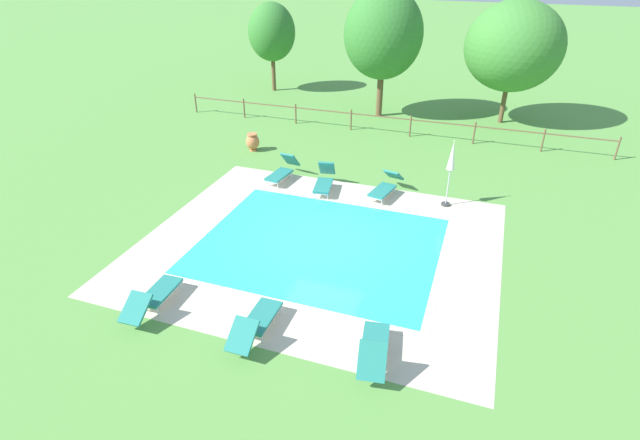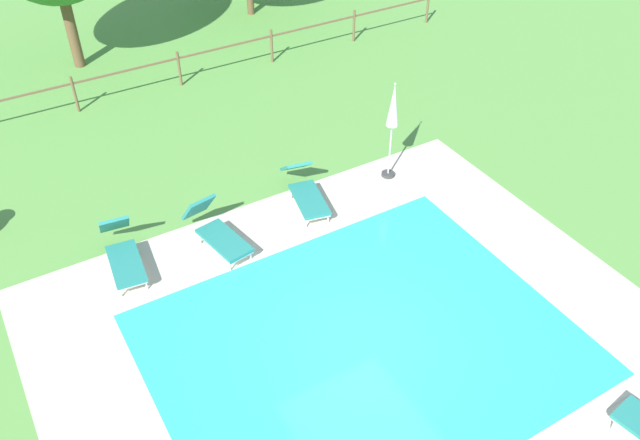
{
  "view_description": "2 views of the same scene",
  "coord_description": "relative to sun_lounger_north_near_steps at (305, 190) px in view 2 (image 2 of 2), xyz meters",
  "views": [
    {
      "loc": [
        4.44,
        -12.44,
        8.28
      ],
      "look_at": [
        -0.15,
        0.5,
        0.6
      ],
      "focal_mm": 27.73,
      "sensor_mm": 36.0,
      "label": 1
    },
    {
      "loc": [
        -4.68,
        -6.4,
        9.33
      ],
      "look_at": [
        0.41,
        2.22,
        1.16
      ],
      "focal_mm": 37.38,
      "sensor_mm": 36.0,
      "label": 2
    }
  ],
  "objects": [
    {
      "name": "ground_plane",
      "position": [
        -1.17,
        -4.15,
        -0.37
      ],
      "size": [
        160.0,
        160.0,
        0.0
      ],
      "primitive_type": "plane",
      "color": "#599342"
    },
    {
      "name": "sun_lounger_south_near_corner",
      "position": [
        -4.21,
        0.02,
        0.02
      ],
      "size": [
        0.81,
        1.94,
        0.96
      ],
      "color": "#237A70",
      "rests_on": "ground"
    },
    {
      "name": "patio_umbrella_closed_row_west",
      "position": [
        2.25,
        -0.07,
        1.35
      ],
      "size": [
        0.32,
        0.32,
        2.48
      ],
      "color": "#383838",
      "rests_on": "ground"
    },
    {
      "name": "pool_coping_rim",
      "position": [
        -1.17,
        -4.15,
        -0.36
      ],
      "size": [
        7.83,
        6.4,
        0.01
      ],
      "color": "beige",
      "rests_on": "ground"
    },
    {
      "name": "sun_lounger_north_near_steps",
      "position": [
        0.0,
        0.0,
        0.0
      ],
      "size": [
        1.0,
        2.07,
        0.85
      ],
      "color": "#237A70",
      "rests_on": "ground"
    },
    {
      "name": "perimeter_fence",
      "position": [
        -1.85,
        6.82,
        0.31
      ],
      "size": [
        21.2,
        0.08,
        1.05
      ],
      "color": "brown",
      "rests_on": "ground"
    },
    {
      "name": "swimming_pool_water",
      "position": [
        -1.17,
        -4.15,
        -0.37
      ],
      "size": [
        7.35,
        5.92,
        0.01
      ],
      "primitive_type": "cube",
      "color": "#2DB7C6",
      "rests_on": "ground"
    },
    {
      "name": "sun_lounger_north_far",
      "position": [
        -2.31,
        -0.33,
        0.02
      ],
      "size": [
        0.91,
        1.92,
        1.0
      ],
      "color": "#237A70",
      "rests_on": "ground"
    },
    {
      "name": "pool_deck_paving",
      "position": [
        -1.17,
        -4.15,
        -0.37
      ],
      "size": [
        10.96,
        9.53,
        0.01
      ],
      "primitive_type": "cube",
      "color": "beige",
      "rests_on": "ground"
    }
  ]
}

